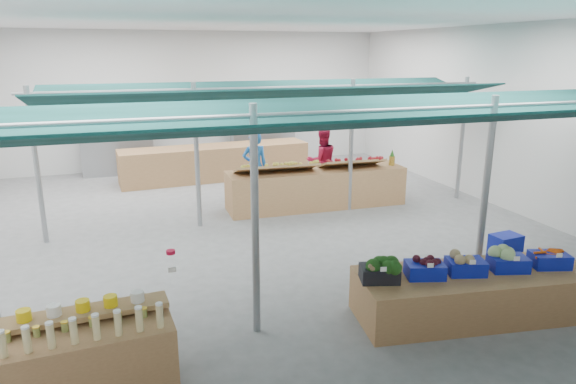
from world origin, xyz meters
name	(u,v)px	position (x,y,z in m)	size (l,w,h in m)	color
floor	(252,228)	(0.00, 0.00, 0.00)	(13.00, 13.00, 0.00)	slate
hall	(232,95)	(0.00, 1.44, 2.65)	(13.00, 13.00, 13.00)	silver
pole_grid	(317,157)	(0.75, -1.75, 1.81)	(10.00, 4.60, 3.00)	gray
awnings	(318,101)	(0.75, -1.75, 2.78)	(9.50, 7.08, 0.30)	#092927
back_shelving_left	(117,141)	(-2.50, 6.00, 1.00)	(2.00, 0.50, 2.00)	#B23F33
back_shelving_right	(262,134)	(2.00, 6.00, 1.00)	(2.00, 0.50, 2.00)	#B23F33
bottle_shelf	(92,356)	(-3.02, -4.62, 0.42)	(1.76, 1.14, 1.05)	#8A5F3C
veg_counter	(475,294)	(2.00, -4.58, 0.32)	(3.31, 1.10, 0.64)	#8A5F3C
fruit_counter	(316,188)	(1.86, 0.99, 0.45)	(4.23, 1.01, 0.91)	#8A5F3C
far_counter	(216,162)	(0.14, 4.49, 0.48)	(5.37, 1.07, 0.97)	#8A5F3C
crate_stack	(505,251)	(3.57, -3.38, 0.29)	(0.49, 0.34, 0.59)	#0E1BA1
vendor_left	(255,166)	(0.66, 2.09, 0.85)	(0.62, 0.40, 1.69)	blue
vendor_right	(322,161)	(2.46, 2.09, 0.85)	(0.82, 0.64, 1.69)	#A51436
crate_broccoli	(380,269)	(0.59, -4.37, 0.80)	(0.58, 0.48, 0.35)	black
crate_beets	(425,268)	(1.23, -4.47, 0.78)	(0.58, 0.48, 0.29)	#0E1BA1
crate_celeriac	(466,264)	(1.82, -4.56, 0.79)	(0.58, 0.48, 0.31)	#0E1BA1
crate_cabbage	(509,259)	(2.45, -4.65, 0.80)	(0.58, 0.48, 0.35)	#0E1BA1
crate_carrots	(550,259)	(3.09, -4.75, 0.76)	(0.58, 0.48, 0.29)	#0E1BA1
sparrow	(372,268)	(0.43, -4.47, 0.89)	(0.12, 0.09, 0.11)	brown
pole_ribbon	(171,254)	(-2.02, -3.61, 1.08)	(0.12, 0.12, 0.28)	red
apple_heap_yellow	(277,166)	(0.86, 0.92, 1.07)	(1.94, 0.82, 0.27)	#997247
apple_heap_red	(352,161)	(2.72, 0.86, 1.07)	(1.54, 0.79, 0.27)	#997247
pineapple	(392,158)	(3.77, 0.83, 1.09)	(0.14, 0.14, 0.39)	#8C6019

